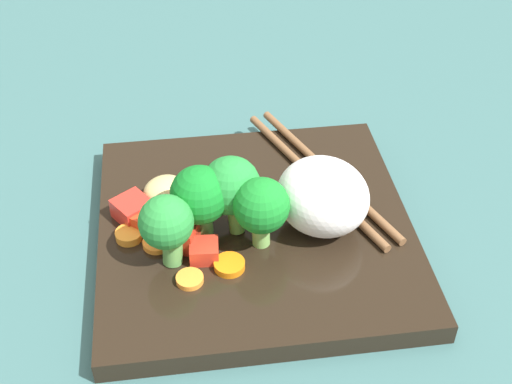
# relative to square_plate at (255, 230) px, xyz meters

# --- Properties ---
(ground_plane) EXTENTS (1.10, 1.10, 0.02)m
(ground_plane) POSITION_rel_square_plate_xyz_m (0.00, 0.00, -0.02)
(ground_plane) COLOR #345C5B
(square_plate) EXTENTS (0.28, 0.28, 0.02)m
(square_plate) POSITION_rel_square_plate_xyz_m (0.00, 0.00, 0.00)
(square_plate) COLOR black
(square_plate) RESTS_ON ground_plane
(rice_mound) EXTENTS (0.11, 0.11, 0.07)m
(rice_mound) POSITION_rel_square_plate_xyz_m (-0.05, 0.01, 0.04)
(rice_mound) COLOR white
(rice_mound) RESTS_ON square_plate
(broccoli_floret_0) EXTENTS (0.05, 0.05, 0.07)m
(broccoli_floret_0) POSITION_rel_square_plate_xyz_m (0.02, 0.00, 0.05)
(broccoli_floret_0) COLOR #5F993D
(broccoli_floret_0) RESTS_ON square_plate
(broccoli_floret_1) EXTENTS (0.05, 0.05, 0.07)m
(broccoli_floret_1) POSITION_rel_square_plate_xyz_m (0.05, 0.01, 0.05)
(broccoli_floret_1) COLOR #63A54C
(broccoli_floret_1) RESTS_ON square_plate
(broccoli_floret_2) EXTENTS (0.05, 0.05, 0.07)m
(broccoli_floret_2) POSITION_rel_square_plate_xyz_m (-0.00, 0.03, 0.05)
(broccoli_floret_2) COLOR #7EB658
(broccoli_floret_2) RESTS_ON square_plate
(broccoli_floret_3) EXTENTS (0.04, 0.04, 0.06)m
(broccoli_floret_3) POSITION_rel_square_plate_xyz_m (0.08, 0.03, 0.05)
(broccoli_floret_3) COLOR #569549
(broccoli_floret_3) RESTS_ON square_plate
(carrot_slice_0) EXTENTS (0.04, 0.04, 0.01)m
(carrot_slice_0) POSITION_rel_square_plate_xyz_m (-0.00, -0.02, 0.01)
(carrot_slice_0) COLOR orange
(carrot_slice_0) RESTS_ON square_plate
(carrot_slice_1) EXTENTS (0.03, 0.03, 0.01)m
(carrot_slice_1) POSITION_rel_square_plate_xyz_m (0.03, 0.05, 0.01)
(carrot_slice_1) COLOR orange
(carrot_slice_1) RESTS_ON square_plate
(carrot_slice_2) EXTENTS (0.03, 0.03, 0.01)m
(carrot_slice_2) POSITION_rel_square_plate_xyz_m (0.03, -0.03, 0.01)
(carrot_slice_2) COLOR orange
(carrot_slice_2) RESTS_ON square_plate
(carrot_slice_3) EXTENTS (0.03, 0.03, 0.00)m
(carrot_slice_3) POSITION_rel_square_plate_xyz_m (0.09, 0.01, 0.01)
(carrot_slice_3) COLOR orange
(carrot_slice_3) RESTS_ON square_plate
(carrot_slice_4) EXTENTS (0.03, 0.03, 0.00)m
(carrot_slice_4) POSITION_rel_square_plate_xyz_m (0.06, 0.06, 0.01)
(carrot_slice_4) COLOR orange
(carrot_slice_4) RESTS_ON square_plate
(carrot_slice_5) EXTENTS (0.02, 0.02, 0.01)m
(carrot_slice_5) POSITION_rel_square_plate_xyz_m (0.11, 0.00, 0.01)
(carrot_slice_5) COLOR orange
(carrot_slice_5) RESTS_ON square_plate
(pepper_chunk_0) EXTENTS (0.04, 0.04, 0.02)m
(pepper_chunk_0) POSITION_rel_square_plate_xyz_m (0.09, -0.01, 0.02)
(pepper_chunk_0) COLOR red
(pepper_chunk_0) RESTS_ON square_plate
(pepper_chunk_1) EXTENTS (0.04, 0.04, 0.02)m
(pepper_chunk_1) POSITION_rel_square_plate_xyz_m (0.10, -0.03, 0.02)
(pepper_chunk_1) COLOR red
(pepper_chunk_1) RESTS_ON square_plate
(pepper_chunk_2) EXTENTS (0.03, 0.03, 0.02)m
(pepper_chunk_2) POSITION_rel_square_plate_xyz_m (0.06, -0.01, 0.02)
(pepper_chunk_2) COLOR red
(pepper_chunk_2) RESTS_ON square_plate
(pepper_chunk_3) EXTENTS (0.03, 0.02, 0.02)m
(pepper_chunk_3) POSITION_rel_square_plate_xyz_m (0.05, 0.03, 0.02)
(pepper_chunk_3) COLOR red
(pepper_chunk_3) RESTS_ON square_plate
(pepper_chunk_4) EXTENTS (0.03, 0.04, 0.02)m
(pepper_chunk_4) POSITION_rel_square_plate_xyz_m (0.06, 0.01, 0.02)
(pepper_chunk_4) COLOR red
(pepper_chunk_4) RESTS_ON square_plate
(chicken_piece_1) EXTENTS (0.05, 0.05, 0.03)m
(chicken_piece_1) POSITION_rel_square_plate_xyz_m (0.05, -0.03, 0.02)
(chicken_piece_1) COLOR tan
(chicken_piece_1) RESTS_ON square_plate
(chicken_piece_2) EXTENTS (0.05, 0.05, 0.02)m
(chicken_piece_2) POSITION_rel_square_plate_xyz_m (0.07, -0.04, 0.02)
(chicken_piece_2) COLOR tan
(chicken_piece_2) RESTS_ON square_plate
(chopstick_pair) EXTENTS (0.10, 0.21, 0.01)m
(chopstick_pair) POSITION_rel_square_plate_xyz_m (-0.07, -0.05, 0.01)
(chopstick_pair) COLOR brown
(chopstick_pair) RESTS_ON square_plate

